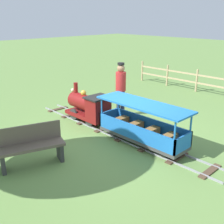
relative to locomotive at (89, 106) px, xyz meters
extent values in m
plane|color=#608442|center=(0.00, -1.31, -0.49)|extent=(60.00, 60.00, 0.00)
cube|color=gray|center=(-0.23, -1.04, -0.47)|extent=(0.03, 6.05, 0.04)
cube|color=gray|center=(0.23, -1.04, -0.47)|extent=(0.03, 6.05, 0.04)
cube|color=#4C3828|center=(0.00, -3.69, -0.47)|extent=(0.69, 0.14, 0.03)
cube|color=#4C3828|center=(0.00, -2.93, -0.47)|extent=(0.69, 0.14, 0.03)
cube|color=#4C3828|center=(0.00, -2.18, -0.47)|extent=(0.69, 0.14, 0.03)
cube|color=#4C3828|center=(0.00, -1.42, -0.47)|extent=(0.69, 0.14, 0.03)
cube|color=#4C3828|center=(0.00, -0.66, -0.47)|extent=(0.69, 0.14, 0.03)
cube|color=#4C3828|center=(0.00, 0.09, -0.47)|extent=(0.69, 0.14, 0.03)
cube|color=#4C3828|center=(0.00, 0.85, -0.47)|extent=(0.69, 0.14, 0.03)
cube|color=#4C3828|center=(0.00, 1.60, -0.47)|extent=(0.69, 0.14, 0.03)
cube|color=maroon|center=(0.00, 0.08, -0.28)|extent=(0.57, 1.40, 0.10)
cylinder|color=maroon|center=(0.00, 0.28, 0.07)|extent=(0.44, 0.85, 0.44)
cylinder|color=#B7932D|center=(0.00, 0.71, 0.07)|extent=(0.37, 0.02, 0.37)
cylinder|color=maroon|center=(0.00, 0.58, 0.44)|extent=(0.12, 0.12, 0.29)
sphere|color=#B7932D|center=(0.00, 0.23, 0.34)|extent=(0.16, 0.16, 0.16)
cube|color=maroon|center=(0.00, -0.39, 0.05)|extent=(0.57, 0.45, 0.55)
cube|color=black|center=(0.00, -0.39, 0.34)|extent=(0.65, 0.53, 0.04)
sphere|color=#F2EAB2|center=(0.00, 0.74, 0.33)|extent=(0.10, 0.10, 0.10)
cylinder|color=#2D2D2D|center=(-0.23, 0.43, -0.29)|extent=(0.05, 0.32, 0.32)
cylinder|color=#2D2D2D|center=(0.23, 0.43, -0.29)|extent=(0.05, 0.32, 0.32)
cylinder|color=#2D2D2D|center=(-0.23, -0.27, -0.29)|extent=(0.05, 0.32, 0.32)
cylinder|color=#2D2D2D|center=(0.23, -0.27, -0.29)|extent=(0.05, 0.32, 0.32)
cube|color=#3F3F3F|center=(0.00, -1.94, -0.31)|extent=(0.65, 2.25, 0.08)
cube|color=blue|center=(-0.31, -1.94, -0.09)|extent=(0.04, 2.25, 0.35)
cube|color=blue|center=(0.31, -1.94, -0.09)|extent=(0.04, 2.25, 0.35)
cube|color=blue|center=(0.00, -0.84, -0.09)|extent=(0.65, 0.04, 0.35)
cube|color=blue|center=(0.00, -3.05, -0.09)|extent=(0.65, 0.04, 0.35)
cylinder|color=blue|center=(-0.30, -0.87, 0.11)|extent=(0.04, 0.04, 0.75)
cylinder|color=blue|center=(0.30, -0.87, 0.11)|extent=(0.04, 0.04, 0.75)
cylinder|color=blue|center=(-0.30, -3.02, 0.11)|extent=(0.04, 0.04, 0.75)
cylinder|color=blue|center=(0.30, -3.02, 0.11)|extent=(0.04, 0.04, 0.75)
cube|color=blue|center=(0.00, -1.94, 0.50)|extent=(0.75, 2.35, 0.04)
cube|color=olive|center=(0.00, -2.67, -0.15)|extent=(0.49, 0.20, 0.24)
cube|color=olive|center=(0.00, -2.19, -0.15)|extent=(0.49, 0.20, 0.24)
cube|color=olive|center=(0.00, -1.70, -0.15)|extent=(0.49, 0.20, 0.24)
cube|color=olive|center=(0.00, -1.21, -0.15)|extent=(0.49, 0.20, 0.24)
cylinder|color=#262626|center=(-0.23, -1.15, -0.33)|extent=(0.04, 0.24, 0.24)
cylinder|color=#262626|center=(0.23, -1.15, -0.33)|extent=(0.04, 0.24, 0.24)
cylinder|color=#262626|center=(-0.23, -2.73, -0.33)|extent=(0.04, 0.24, 0.24)
cylinder|color=#262626|center=(0.23, -2.73, -0.33)|extent=(0.04, 0.24, 0.24)
cylinder|color=#282D47|center=(0.94, -0.23, -0.09)|extent=(0.12, 0.12, 0.80)
cylinder|color=#282D47|center=(1.12, -0.23, -0.09)|extent=(0.12, 0.12, 0.80)
cylinder|color=#B22828|center=(1.03, -0.23, 0.59)|extent=(0.30, 0.30, 0.55)
sphere|color=#936B4C|center=(1.03, -0.23, 0.97)|extent=(0.22, 0.22, 0.22)
cylinder|color=black|center=(1.03, -0.23, 1.10)|extent=(0.20, 0.20, 0.06)
cube|color=brown|center=(-2.36, -1.05, -0.07)|extent=(1.36, 0.79, 0.06)
cube|color=brown|center=(-2.30, -0.88, 0.13)|extent=(1.25, 0.44, 0.40)
cube|color=#333333|center=(-1.81, -1.23, -0.28)|extent=(0.18, 0.33, 0.42)
cube|color=#333333|center=(-2.90, -0.87, -0.28)|extent=(0.18, 0.33, 0.42)
cylinder|color=tan|center=(5.26, -0.34, -0.04)|extent=(0.08, 0.08, 0.90)
cylinder|color=tan|center=(5.26, 1.07, -0.04)|extent=(0.08, 0.08, 0.90)
cylinder|color=tan|center=(5.26, 2.48, -0.04)|extent=(0.08, 0.08, 0.90)
cube|color=tan|center=(5.26, -1.04, 0.19)|extent=(0.04, 7.05, 0.06)
cube|color=tan|center=(5.26, -1.04, -0.13)|extent=(0.04, 7.05, 0.06)
camera|label=1|loc=(-4.66, -5.75, 2.41)|focal=44.40mm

